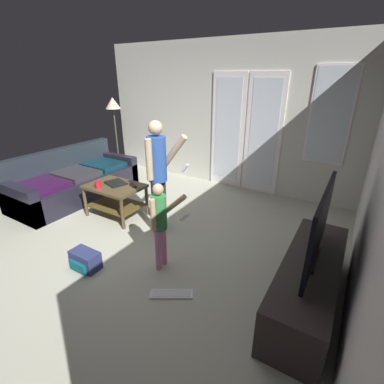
{
  "coord_description": "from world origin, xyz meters",
  "views": [
    {
      "loc": [
        2.38,
        -2.37,
        2.09
      ],
      "look_at": [
        0.76,
        0.28,
        0.77
      ],
      "focal_mm": 25.81,
      "sensor_mm": 36.0,
      "label": 1
    }
  ],
  "objects_px": {
    "person_adult": "(158,169)",
    "cup_near_edge": "(98,184)",
    "person_child": "(160,219)",
    "tv_remote_black": "(133,186)",
    "flat_screen_tv": "(320,227)",
    "backpack": "(85,260)",
    "laptop_closed": "(116,183)",
    "coffee_table": "(115,194)",
    "loose_keyboard": "(171,294)",
    "leather_couch": "(75,182)",
    "floor_lamp": "(113,109)",
    "tv_stand": "(308,282)"
  },
  "relations": [
    {
      "from": "coffee_table",
      "to": "floor_lamp",
      "type": "bearing_deg",
      "value": 133.93
    },
    {
      "from": "leather_couch",
      "to": "laptop_closed",
      "type": "distance_m",
      "value": 1.2
    },
    {
      "from": "person_child",
      "to": "flat_screen_tv",
      "type": "bearing_deg",
      "value": 10.9
    },
    {
      "from": "coffee_table",
      "to": "flat_screen_tv",
      "type": "relative_size",
      "value": 0.76
    },
    {
      "from": "flat_screen_tv",
      "to": "tv_remote_black",
      "type": "height_order",
      "value": "flat_screen_tv"
    },
    {
      "from": "person_adult",
      "to": "laptop_closed",
      "type": "bearing_deg",
      "value": 176.28
    },
    {
      "from": "laptop_closed",
      "to": "cup_near_edge",
      "type": "distance_m",
      "value": 0.28
    },
    {
      "from": "flat_screen_tv",
      "to": "backpack",
      "type": "bearing_deg",
      "value": -161.0
    },
    {
      "from": "person_child",
      "to": "loose_keyboard",
      "type": "distance_m",
      "value": 0.79
    },
    {
      "from": "person_child",
      "to": "coffee_table",
      "type": "bearing_deg",
      "value": 154.72
    },
    {
      "from": "backpack",
      "to": "tv_remote_black",
      "type": "height_order",
      "value": "tv_remote_black"
    },
    {
      "from": "coffee_table",
      "to": "loose_keyboard",
      "type": "relative_size",
      "value": 1.97
    },
    {
      "from": "backpack",
      "to": "laptop_closed",
      "type": "xyz_separation_m",
      "value": [
        -0.68,
        1.22,
        0.42
      ]
    },
    {
      "from": "coffee_table",
      "to": "laptop_closed",
      "type": "relative_size",
      "value": 2.79
    },
    {
      "from": "person_child",
      "to": "person_adult",
      "type": "bearing_deg",
      "value": 128.39
    },
    {
      "from": "flat_screen_tv",
      "to": "tv_remote_black",
      "type": "bearing_deg",
      "value": 169.75
    },
    {
      "from": "floor_lamp",
      "to": "tv_remote_black",
      "type": "xyz_separation_m",
      "value": [
        1.8,
        -1.47,
        -0.9
      ]
    },
    {
      "from": "person_child",
      "to": "backpack",
      "type": "xyz_separation_m",
      "value": [
        -0.75,
        -0.49,
        -0.52
      ]
    },
    {
      "from": "cup_near_edge",
      "to": "leather_couch",
      "type": "bearing_deg",
      "value": 162.1
    },
    {
      "from": "tv_stand",
      "to": "floor_lamp",
      "type": "height_order",
      "value": "floor_lamp"
    },
    {
      "from": "person_child",
      "to": "loose_keyboard",
      "type": "bearing_deg",
      "value": -42.25
    },
    {
      "from": "leather_couch",
      "to": "tv_remote_black",
      "type": "xyz_separation_m",
      "value": [
        1.47,
        -0.03,
        0.24
      ]
    },
    {
      "from": "tv_stand",
      "to": "leather_couch",
      "type": "bearing_deg",
      "value": 172.92
    },
    {
      "from": "person_child",
      "to": "laptop_closed",
      "type": "height_order",
      "value": "person_child"
    },
    {
      "from": "cup_near_edge",
      "to": "tv_remote_black",
      "type": "bearing_deg",
      "value": 37.26
    },
    {
      "from": "tv_stand",
      "to": "person_child",
      "type": "height_order",
      "value": "person_child"
    },
    {
      "from": "person_child",
      "to": "cup_near_edge",
      "type": "xyz_separation_m",
      "value": [
        -1.55,
        0.47,
        -0.06
      ]
    },
    {
      "from": "floor_lamp",
      "to": "tv_remote_black",
      "type": "height_order",
      "value": "floor_lamp"
    },
    {
      "from": "backpack",
      "to": "laptop_closed",
      "type": "distance_m",
      "value": 1.46
    },
    {
      "from": "tv_remote_black",
      "to": "coffee_table",
      "type": "bearing_deg",
      "value": -134.54
    },
    {
      "from": "person_child",
      "to": "tv_remote_black",
      "type": "bearing_deg",
      "value": 145.3
    },
    {
      "from": "leather_couch",
      "to": "person_adult",
      "type": "distance_m",
      "value": 2.18
    },
    {
      "from": "tv_stand",
      "to": "person_child",
      "type": "relative_size",
      "value": 1.63
    },
    {
      "from": "floor_lamp",
      "to": "backpack",
      "type": "bearing_deg",
      "value": -51.45
    },
    {
      "from": "loose_keyboard",
      "to": "tv_remote_black",
      "type": "bearing_deg",
      "value": 143.32
    },
    {
      "from": "leather_couch",
      "to": "floor_lamp",
      "type": "distance_m",
      "value": 1.87
    },
    {
      "from": "leather_couch",
      "to": "person_child",
      "type": "height_order",
      "value": "person_child"
    },
    {
      "from": "backpack",
      "to": "cup_near_edge",
      "type": "xyz_separation_m",
      "value": [
        -0.79,
        0.96,
        0.46
      ]
    },
    {
      "from": "flat_screen_tv",
      "to": "tv_stand",
      "type": "bearing_deg",
      "value": -65.05
    },
    {
      "from": "person_adult",
      "to": "cup_near_edge",
      "type": "distance_m",
      "value": 1.1
    },
    {
      "from": "tv_stand",
      "to": "flat_screen_tv",
      "type": "relative_size",
      "value": 1.48
    },
    {
      "from": "person_adult",
      "to": "loose_keyboard",
      "type": "height_order",
      "value": "person_adult"
    },
    {
      "from": "coffee_table",
      "to": "person_adult",
      "type": "height_order",
      "value": "person_adult"
    },
    {
      "from": "flat_screen_tv",
      "to": "floor_lamp",
      "type": "bearing_deg",
      "value": 156.5
    },
    {
      "from": "laptop_closed",
      "to": "loose_keyboard",
      "type": "bearing_deg",
      "value": -13.24
    },
    {
      "from": "leather_couch",
      "to": "laptop_closed",
      "type": "height_order",
      "value": "leather_couch"
    },
    {
      "from": "flat_screen_tv",
      "to": "person_child",
      "type": "height_order",
      "value": "flat_screen_tv"
    },
    {
      "from": "cup_near_edge",
      "to": "flat_screen_tv",
      "type": "bearing_deg",
      "value": -3.16
    },
    {
      "from": "floor_lamp",
      "to": "tv_stand",
      "type": "bearing_deg",
      "value": -23.53
    },
    {
      "from": "coffee_table",
      "to": "tv_remote_black",
      "type": "distance_m",
      "value": 0.34
    }
  ]
}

